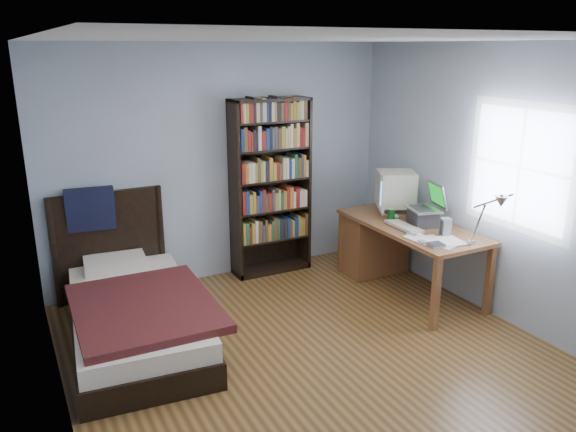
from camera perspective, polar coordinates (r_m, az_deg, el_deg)
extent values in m
plane|color=brown|center=(4.71, 3.29, -14.51)|extent=(4.20, 4.20, 0.00)
plane|color=white|center=(4.03, 3.91, 17.51)|extent=(4.20, 4.20, 0.00)
cube|color=#93A3AC|center=(6.05, -6.72, 5.27)|extent=(3.80, 0.04, 2.50)
cube|color=#93A3AC|center=(2.76, 27.02, -10.97)|extent=(3.80, 0.04, 2.50)
cube|color=#93A3AC|center=(3.65, -22.99, -3.73)|extent=(0.04, 4.20, 2.50)
cube|color=#93A3AC|center=(5.40, 21.17, 2.85)|extent=(0.04, 4.20, 2.50)
cube|color=white|center=(5.26, 22.52, 4.58)|extent=(0.01, 1.14, 1.14)
cube|color=white|center=(5.25, 22.47, 4.58)|extent=(0.01, 1.00, 1.00)
cube|color=brown|center=(5.80, 12.40, -1.03)|extent=(0.75, 1.64, 0.04)
cube|color=brown|center=(5.19, 14.78, -7.69)|extent=(0.06, 0.06, 0.69)
cube|color=brown|center=(5.62, 19.75, -6.21)|extent=(0.06, 0.06, 0.69)
cube|color=brown|center=(6.32, 5.48, -2.71)|extent=(0.06, 0.06, 0.69)
cube|color=brown|center=(6.68, 10.18, -1.82)|extent=(0.06, 0.06, 0.69)
cube|color=brown|center=(6.36, 8.77, -2.69)|extent=(0.69, 0.40, 0.68)
cube|color=beige|center=(6.13, 10.54, 0.38)|extent=(0.32, 0.31, 0.03)
cylinder|color=beige|center=(6.12, 10.56, 0.78)|extent=(0.10, 0.10, 0.06)
cube|color=beige|center=(6.08, 10.89, 2.74)|extent=(0.52, 0.51, 0.37)
cube|color=beige|center=(5.96, 9.42, 2.55)|extent=(0.21, 0.36, 0.39)
cube|color=#4696FC|center=(5.96, 9.30, 2.53)|extent=(0.14, 0.26, 0.25)
cube|color=#2D2D30|center=(5.78, 13.53, -0.16)|extent=(0.30, 0.33, 0.16)
cube|color=#B0B0B4|center=(5.75, 13.59, 0.69)|extent=(0.35, 0.40, 0.02)
cube|color=#2D2D30|center=(5.74, 13.45, 0.77)|extent=(0.24, 0.31, 0.00)
cube|color=#B0B0B4|center=(5.82, 14.90, 2.12)|extent=(0.17, 0.35, 0.25)
cube|color=#0CBF26|center=(5.82, 14.82, 2.11)|extent=(0.13, 0.29, 0.19)
cube|color=#99999E|center=(5.36, 18.11, -2.55)|extent=(0.06, 0.05, 0.04)
cylinder|color=#99999E|center=(5.26, 18.74, -0.70)|extent=(0.02, 0.13, 0.36)
cylinder|color=#99999E|center=(5.01, 20.12, 1.44)|extent=(0.15, 0.30, 0.18)
cone|color=#99999E|center=(4.86, 20.85, 1.37)|extent=(0.11, 0.11, 0.09)
cube|color=beige|center=(5.67, 11.67, -1.04)|extent=(0.18, 0.43, 0.04)
cube|color=gray|center=(5.51, 15.70, -1.08)|extent=(0.11, 0.11, 0.17)
cylinder|color=#083C1A|center=(5.84, 10.42, 0.09)|extent=(0.07, 0.07, 0.13)
ellipsoid|color=silver|center=(5.99, 10.83, 0.00)|extent=(0.06, 0.11, 0.04)
cube|color=#B0B0B4|center=(5.45, 12.45, -1.85)|extent=(0.09, 0.10, 0.02)
cube|color=gray|center=(5.26, 13.52, -2.59)|extent=(0.06, 0.10, 0.02)
cube|color=gray|center=(5.21, 14.83, -2.88)|extent=(0.14, 0.14, 0.03)
cube|color=black|center=(5.99, -5.42, 2.43)|extent=(0.03, 0.30, 1.93)
cube|color=black|center=(6.34, 1.64, 3.31)|extent=(0.03, 0.30, 1.93)
cube|color=black|center=(6.00, -1.88, 11.75)|extent=(0.87, 0.30, 0.03)
cube|color=black|center=(6.44, -1.72, -5.23)|extent=(0.87, 0.30, 0.06)
cube|color=black|center=(6.28, -2.35, 3.16)|extent=(0.87, 0.02, 1.93)
cube|color=olive|center=(6.13, -1.71, 3.12)|extent=(0.79, 0.22, 1.73)
cube|color=black|center=(5.14, -15.15, -10.89)|extent=(1.23, 2.16, 0.22)
cube|color=#EEE3CC|center=(5.06, -15.32, -8.98)|extent=(1.18, 2.10, 0.16)
cube|color=maroon|center=(4.78, -14.38, -8.97)|extent=(1.13, 1.37, 0.07)
cube|color=#EEE3CC|center=(5.72, -17.16, -4.63)|extent=(0.60, 0.41, 0.12)
cube|color=black|center=(5.89, -17.67, -2.82)|extent=(1.10, 0.05, 1.10)
cylinder|color=black|center=(5.82, -22.65, -3.59)|extent=(0.06, 0.06, 1.10)
cylinder|color=black|center=(5.97, -12.74, -2.17)|extent=(0.06, 0.06, 1.10)
cube|color=black|center=(5.72, -19.44, 0.65)|extent=(0.46, 0.20, 0.43)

